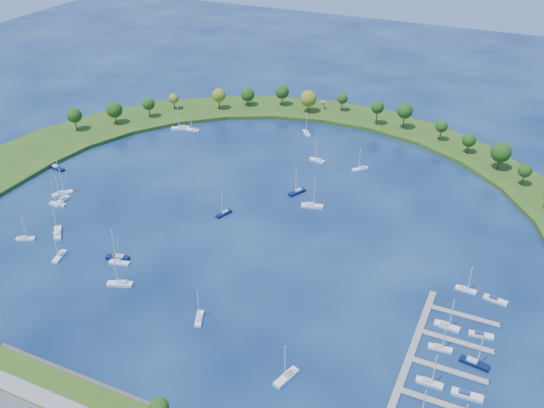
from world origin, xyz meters
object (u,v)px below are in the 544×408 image
at_px(docked_boat_6, 440,347).
at_px(moored_boat_0, 57,167).
at_px(docked_boat_4, 429,382).
at_px(docked_boat_5, 467,395).
at_px(moored_boat_6, 57,233).
at_px(moored_boat_10, 62,193).
at_px(moored_boat_9, 199,318).
at_px(moored_boat_15, 59,256).
at_px(docked_boat_10, 466,289).
at_px(moored_boat_13, 25,238).
at_px(moored_boat_7, 360,168).
at_px(moored_boat_16, 193,129).
at_px(moored_boat_12, 119,262).
at_px(dock_system, 429,381).
at_px(harbor_tower, 323,105).
at_px(moored_boat_14, 297,191).
at_px(moored_boat_8, 118,257).
at_px(docked_boat_7, 474,362).
at_px(moored_boat_1, 120,283).
at_px(docked_boat_9, 481,335).
at_px(moored_boat_2, 312,205).
at_px(moored_boat_3, 307,132).
at_px(moored_boat_4, 224,213).
at_px(docked_boat_11, 495,300).
at_px(moored_boat_20, 317,160).
at_px(moored_boat_11, 181,128).
at_px(moored_boat_17, 287,376).
at_px(moored_boat_18, 62,200).
at_px(moored_boat_5, 57,203).

bearing_deg(docked_boat_6, moored_boat_0, 162.02).
xyz_separation_m(docked_boat_4, docked_boat_5, (10.44, -0.06, -0.23)).
xyz_separation_m(moored_boat_6, moored_boat_10, (-20.55, 25.60, -0.04)).
relative_size(moored_boat_9, moored_boat_15, 0.95).
xyz_separation_m(moored_boat_0, docked_boat_10, (193.03, -11.67, -0.07)).
bearing_deg(moored_boat_10, moored_boat_13, -126.67).
distance_m(moored_boat_0, moored_boat_7, 145.19).
distance_m(moored_boat_16, docked_boat_10, 176.15).
bearing_deg(moored_boat_9, moored_boat_12, 48.88).
xyz_separation_m(dock_system, moored_boat_7, (-58.38, 118.92, 0.54)).
xyz_separation_m(harbor_tower, docked_boat_6, (100.70, -164.76, -3.55)).
xyz_separation_m(moored_boat_14, docked_boat_6, (77.21, -70.83, -0.06)).
height_order(moored_boat_8, moored_boat_9, moored_boat_8).
bearing_deg(docked_boat_5, moored_boat_15, 176.35).
bearing_deg(moored_boat_6, moored_boat_0, 1.75).
distance_m(docked_boat_5, docked_boat_7, 13.20).
height_order(docked_boat_5, docked_boat_7, docked_boat_7).
height_order(moored_boat_1, moored_boat_8, moored_boat_1).
height_order(harbor_tower, docked_boat_9, harbor_tower).
bearing_deg(docked_boat_9, moored_boat_2, 138.29).
relative_size(docked_boat_6, docked_boat_7, 0.83).
distance_m(moored_boat_3, moored_boat_4, 91.35).
bearing_deg(docked_boat_9, moored_boat_3, 123.53).
xyz_separation_m(moored_boat_3, moored_boat_9, (23.93, -152.03, -0.02)).
height_order(docked_boat_9, docked_boat_11, docked_boat_11).
relative_size(harbor_tower, moored_boat_20, 0.41).
xyz_separation_m(moored_boat_11, docked_boat_9, (172.84, -98.15, -0.43)).
relative_size(moored_boat_13, docked_boat_4, 0.93).
bearing_deg(moored_boat_6, dock_system, -136.23).
bearing_deg(docked_boat_11, moored_boat_8, -156.18).
bearing_deg(moored_boat_17, harbor_tower, -145.25).
bearing_deg(moored_boat_20, moored_boat_3, -50.13).
distance_m(moored_boat_7, moored_boat_9, 124.78).
relative_size(moored_boat_14, docked_boat_9, 1.64).
bearing_deg(moored_boat_18, moored_boat_2, 105.74).
bearing_deg(moored_boat_11, docked_boat_11, 128.14).
xyz_separation_m(moored_boat_17, docked_boat_11, (50.23, 61.37, -0.34)).
relative_size(moored_boat_0, docked_boat_9, 1.66).
height_order(moored_boat_5, moored_boat_6, moored_boat_6).
xyz_separation_m(moored_boat_13, moored_boat_18, (-7.35, 28.78, 0.07)).
bearing_deg(docked_boat_7, moored_boat_9, -161.29).
distance_m(moored_boat_1, docked_boat_9, 121.62).
xyz_separation_m(moored_boat_2, moored_boat_7, (8.14, 41.95, -0.07)).
height_order(moored_boat_17, docked_boat_5, moored_boat_17).
height_order(moored_boat_17, docked_boat_10, moored_boat_17).
bearing_deg(moored_boat_6, docked_boat_7, -131.45).
xyz_separation_m(moored_boat_0, docked_boat_6, (190.63, -43.95, -0.06)).
relative_size(moored_boat_3, moored_boat_7, 1.02).
relative_size(docked_boat_4, docked_boat_10, 1.08).
relative_size(moored_boat_16, moored_boat_18, 0.83).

